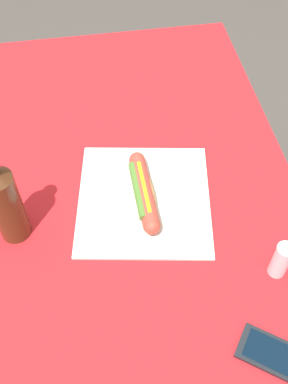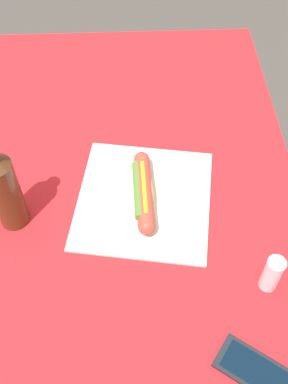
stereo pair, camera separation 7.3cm
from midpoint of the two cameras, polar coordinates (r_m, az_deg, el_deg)
ground_plane at (r=1.74m, az=-0.22°, el=-15.20°), size 6.00×6.00×0.00m
dining_table at (r=1.19m, az=-0.32°, el=-3.65°), size 1.25×0.81×0.76m
paper_wrapper at (r=1.05m, az=1.98°, el=-0.99°), size 0.36×0.35×0.01m
hot_dog at (r=1.03m, az=1.97°, el=-0.06°), size 0.23×0.05×0.05m
cell_phone at (r=0.91m, az=16.14°, el=-20.65°), size 0.14×0.16×0.01m
soda_bottle at (r=0.97m, az=-14.86°, el=0.32°), size 0.06×0.06×0.25m
salt_shaker at (r=0.95m, az=17.68°, el=-9.71°), size 0.04×0.04×0.09m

